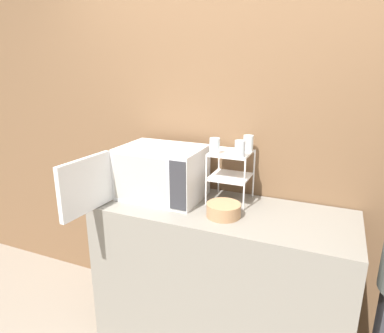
% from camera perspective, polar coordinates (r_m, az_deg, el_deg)
% --- Properties ---
extents(wall_back, '(8.00, 0.06, 2.60)m').
position_cam_1_polar(wall_back, '(2.23, 7.96, 4.85)').
color(wall_back, brown).
rests_on(wall_back, ground_plane).
extents(counter, '(1.52, 0.59, 0.93)m').
position_cam_1_polar(counter, '(2.27, 4.67, -17.93)').
color(counter, gray).
rests_on(counter, ground_plane).
extents(microwave, '(0.57, 0.77, 0.33)m').
position_cam_1_polar(microwave, '(2.15, -5.64, -1.07)').
color(microwave, silver).
rests_on(microwave, counter).
extents(dish_rack, '(0.24, 0.24, 0.31)m').
position_cam_1_polar(dish_rack, '(2.09, 6.51, 0.06)').
color(dish_rack, white).
rests_on(dish_rack, counter).
extents(glass_front_left, '(0.06, 0.06, 0.09)m').
position_cam_1_polar(glass_front_left, '(2.00, 3.80, 3.42)').
color(glass_front_left, silver).
rests_on(glass_front_left, dish_rack).
extents(glass_back_right, '(0.06, 0.06, 0.09)m').
position_cam_1_polar(glass_back_right, '(2.10, 9.36, 3.88)').
color(glass_back_right, silver).
rests_on(glass_back_right, dish_rack).
extents(glass_front_right, '(0.06, 0.06, 0.09)m').
position_cam_1_polar(glass_front_right, '(1.95, 8.00, 2.96)').
color(glass_front_right, silver).
rests_on(glass_front_right, dish_rack).
extents(bowl, '(0.19, 0.19, 0.08)m').
position_cam_1_polar(bowl, '(1.93, 5.28, -7.25)').
color(bowl, '#AD7F56').
rests_on(bowl, counter).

